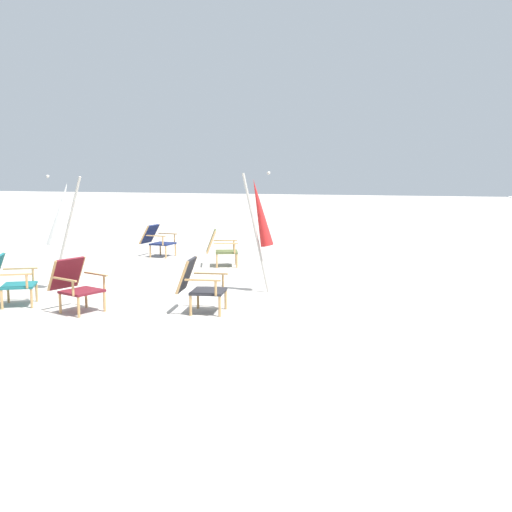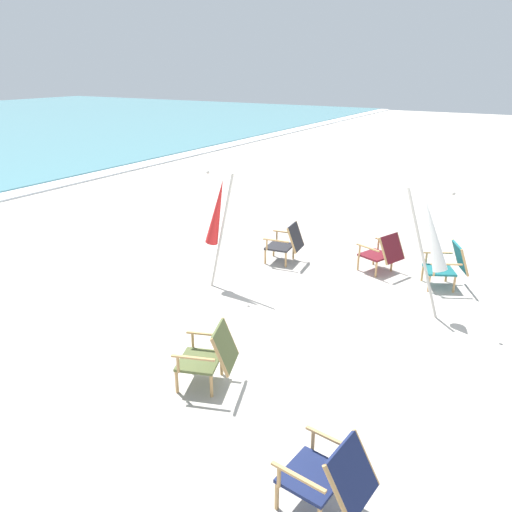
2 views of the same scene
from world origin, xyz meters
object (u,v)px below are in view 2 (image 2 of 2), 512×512
Objects in this scene: beach_chair_far_center at (211,354)px; beach_chair_back_right at (383,252)px; beach_chair_mid_center at (449,264)px; umbrella_furled_red at (217,213)px; beach_chair_back_left at (287,242)px; umbrella_furled_white at (432,235)px; beach_chair_front_right at (330,476)px.

beach_chair_far_center is 4.62m from beach_chair_back_right.
beach_chair_mid_center is 4.16m from umbrella_furled_red.
umbrella_furled_red is at bearing 163.32° from beach_chair_back_left.
beach_chair_far_center is at bearing 171.35° from beach_chair_back_right.
beach_chair_mid_center is 1.57m from umbrella_furled_white.
umbrella_furled_red is (2.48, 1.61, 0.93)m from beach_chair_far_center.
beach_chair_back_left is (-0.44, 1.81, 0.00)m from beach_chair_back_right.
beach_chair_front_right is 5.11m from umbrella_furled_red.
umbrella_furled_red is 3.47m from umbrella_furled_white.
beach_chair_mid_center is (0.42, -3.00, 0.00)m from beach_chair_back_left.
umbrella_furled_red is (-2.09, 2.30, 0.94)m from beach_chair_back_right.
beach_chair_back_left is 3.15m from umbrella_furled_white.
beach_chair_mid_center is 0.42× the size of umbrella_furled_red.
beach_chair_back_left is at bearing -16.68° from umbrella_furled_red.
beach_chair_back_right is 0.42× the size of umbrella_furled_red.
beach_chair_mid_center is (-0.02, -1.19, 0.00)m from beach_chair_back_right.
beach_chair_front_right is 0.39× the size of umbrella_furled_red.
beach_chair_front_right is 1.01× the size of beach_chair_back_left.
beach_chair_mid_center reaches higher than beach_chair_back_right.
beach_chair_front_right is at bearing -178.91° from beach_chair_mid_center.
umbrella_furled_white reaches higher than beach_chair_back_right.
beach_chair_mid_center is at bearing -82.06° from beach_chair_back_left.
beach_chair_back_right is 1.07× the size of beach_chair_front_right.
beach_chair_mid_center reaches higher than beach_chair_far_center.
beach_chair_far_center is 0.41× the size of umbrella_furled_white.
beach_chair_back_right is at bearing 13.03° from beach_chair_front_right.
beach_chair_back_left is at bearing 15.09° from beach_chair_far_center.
umbrella_furled_red reaches higher than umbrella_furled_white.
umbrella_furled_white reaches higher than beach_chair_mid_center.
beach_chair_front_right is 4.39m from umbrella_furled_white.
umbrella_furled_red is at bearing 120.64° from beach_chair_mid_center.
umbrella_furled_white reaches higher than beach_chair_front_right.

